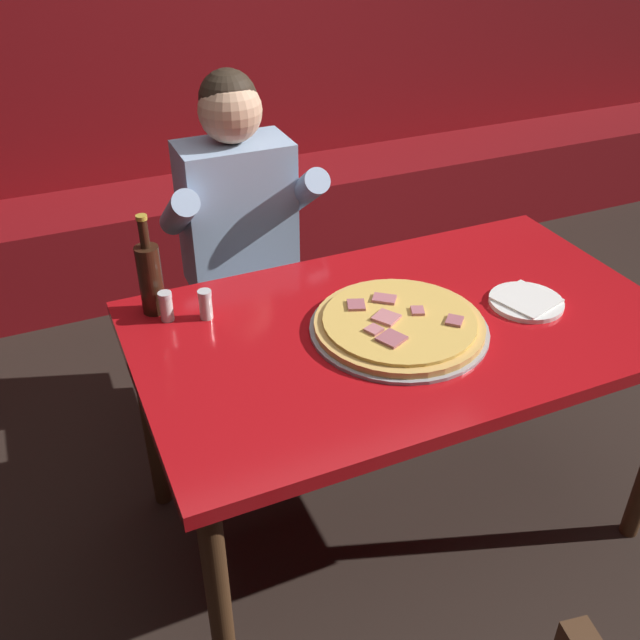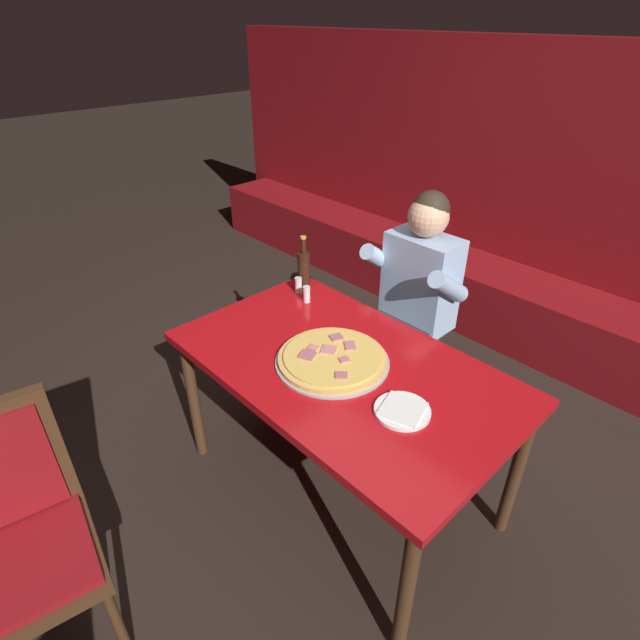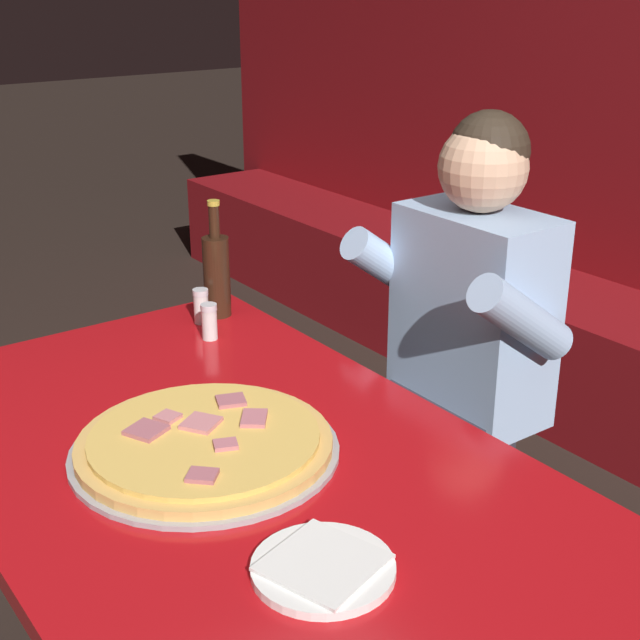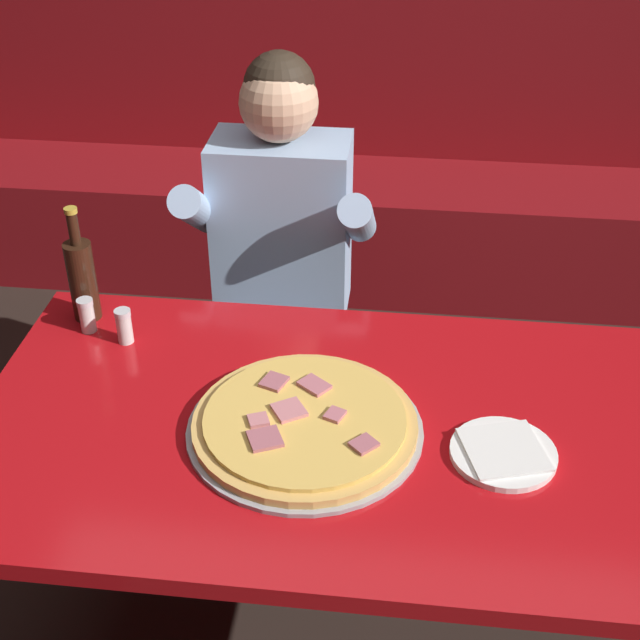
% 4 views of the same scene
% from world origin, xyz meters
% --- Properties ---
extents(ground_plane, '(24.00, 24.00, 0.00)m').
position_xyz_m(ground_plane, '(0.00, 0.00, 0.00)').
color(ground_plane, black).
extents(booth_wall_panel, '(6.80, 0.16, 1.90)m').
position_xyz_m(booth_wall_panel, '(0.00, 2.18, 0.95)').
color(booth_wall_panel, maroon).
rests_on(booth_wall_panel, ground_plane).
extents(booth_bench, '(6.46, 0.48, 0.46)m').
position_xyz_m(booth_bench, '(0.00, 1.86, 0.23)').
color(booth_bench, maroon).
rests_on(booth_bench, ground_plane).
extents(main_dining_table, '(1.47, 0.87, 0.77)m').
position_xyz_m(main_dining_table, '(0.00, 0.00, 0.69)').
color(main_dining_table, '#422816').
rests_on(main_dining_table, ground_plane).
extents(pizza, '(0.48, 0.48, 0.05)m').
position_xyz_m(pizza, '(-0.04, -0.03, 0.78)').
color(pizza, '#9E9EA3').
rests_on(pizza, main_dining_table).
extents(plate_white_paper, '(0.21, 0.21, 0.02)m').
position_xyz_m(plate_white_paper, '(0.36, -0.06, 0.77)').
color(plate_white_paper, white).
rests_on(plate_white_paper, main_dining_table).
extents(beer_bottle, '(0.07, 0.07, 0.29)m').
position_xyz_m(beer_bottle, '(-0.61, 0.33, 0.88)').
color(beer_bottle, black).
rests_on(beer_bottle, main_dining_table).
extents(shaker_oregano, '(0.04, 0.04, 0.09)m').
position_xyz_m(shaker_oregano, '(-0.59, 0.27, 0.80)').
color(shaker_oregano, silver).
rests_on(shaker_oregano, main_dining_table).
extents(shaker_parmesan, '(0.04, 0.04, 0.09)m').
position_xyz_m(shaker_parmesan, '(-0.49, 0.24, 0.80)').
color(shaker_parmesan, silver).
rests_on(shaker_parmesan, main_dining_table).
extents(diner_seated_blue_shirt, '(0.53, 0.53, 1.27)m').
position_xyz_m(diner_seated_blue_shirt, '(-0.21, 0.73, 0.71)').
color(diner_seated_blue_shirt, black).
rests_on(diner_seated_blue_shirt, ground_plane).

